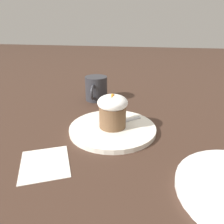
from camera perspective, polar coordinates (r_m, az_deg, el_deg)
name	(u,v)px	position (r m, az deg, el deg)	size (l,w,h in m)	color
ground_plane	(113,131)	(0.61, 0.15, -4.89)	(4.00, 4.00, 0.00)	#3D281E
dessert_plate	(113,129)	(0.60, 0.15, -4.35)	(0.24, 0.24, 0.01)	white
carrot_cake	(112,110)	(0.58, 0.00, 0.44)	(0.08, 0.08, 0.09)	brown
spoon	(114,124)	(0.61, 0.51, -3.06)	(0.10, 0.11, 0.01)	#B7B7BC
coffee_cup	(96,89)	(0.83, -4.17, 6.14)	(0.12, 0.08, 0.09)	#2D2D33
paper_napkin	(45,163)	(0.50, -17.14, -12.69)	(0.15, 0.14, 0.00)	white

